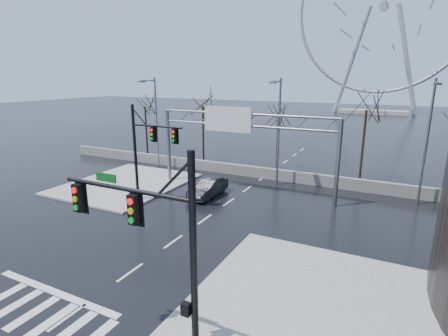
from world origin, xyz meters
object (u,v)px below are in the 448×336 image
Objects in this scene: car at (208,188)px; ferris_wheel at (383,14)px; signal_mast_far at (146,145)px; sign_gantry at (240,135)px; signal_mast_near at (158,239)px.

ferris_wheel is at bearing 85.31° from car.
signal_mast_far is 0.16× the size of ferris_wheel.
ferris_wheel is (5.38, 80.04, 20.95)m from sign_gantry.
sign_gantry is (-5.52, 19.00, 0.31)m from signal_mast_near.
car is (-1.91, -2.38, -4.40)m from sign_gantry.
sign_gantry is at bearing -93.84° from ferris_wheel.
signal_mast_near is at bearing -89.92° from ferris_wheel.
ferris_wheel reaches higher than car.
signal_mast_near is 19.79m from sign_gantry.
car is at bearing 45.26° from signal_mast_far.
signal_mast_far reaches higher than car.
signal_mast_far reaches higher than sign_gantry.
signal_mast_near is 18.65m from car.
signal_mast_far is 1.69× the size of car.
signal_mast_far is at bearing -97.20° from ferris_wheel.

